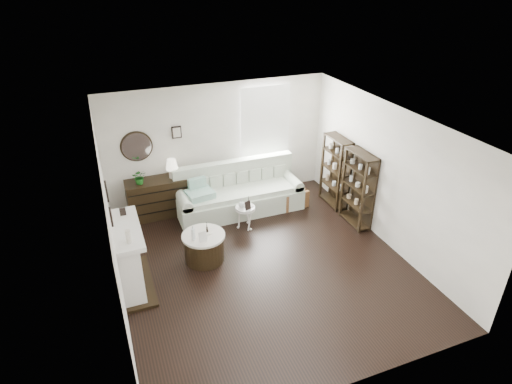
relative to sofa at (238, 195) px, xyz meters
name	(u,v)px	position (x,y,z in m)	size (l,w,h in m)	color
room	(250,130)	(0.51, 0.62, 1.24)	(5.50, 5.50, 5.50)	black
fireplace	(129,259)	(-2.54, -1.79, 0.19)	(0.50, 1.40, 1.84)	silver
shelf_unit_far	(335,171)	(2.11, -0.53, 0.45)	(0.30, 0.80, 1.60)	black
shelf_unit_near	(358,189)	(2.11, -1.43, 0.45)	(0.30, 0.80, 1.60)	black
sofa	(238,195)	(0.00, 0.00, 0.00)	(2.74, 0.95, 1.06)	#ABB7A3
quilt	(200,194)	(-0.90, -0.14, 0.27)	(0.55, 0.45, 0.14)	teal
suitcase	(296,200)	(1.20, -0.43, -0.15)	(0.60, 0.20, 0.40)	brown
dresser	(158,198)	(-1.71, 0.39, 0.07)	(1.27, 0.55, 0.85)	black
table_lamp	(172,168)	(-1.34, 0.39, 0.70)	(0.26, 0.26, 0.41)	white
potted_plant	(139,177)	(-2.02, 0.33, 0.65)	(0.29, 0.25, 0.32)	#164F16
drum_table	(204,247)	(-1.20, -1.54, -0.07)	(0.79, 0.79, 0.55)	black
pedestal_table	(245,209)	(-0.12, -0.78, 0.10)	(0.41, 0.41, 0.49)	silver
eiffel_drum	(207,228)	(-1.11, -1.48, 0.29)	(0.11, 0.11, 0.20)	black
bottle_drum	(193,233)	(-1.40, -1.62, 0.34)	(0.07, 0.07, 0.29)	silver
card_frame_drum	(203,237)	(-1.26, -1.73, 0.29)	(0.14, 0.01, 0.19)	silver
eiffel_ped	(248,201)	(-0.04, -0.76, 0.24)	(0.12, 0.12, 0.20)	black
flask_ped	(242,202)	(-0.19, -0.77, 0.26)	(0.12, 0.12, 0.23)	silver
card_frame_ped	(248,205)	(-0.10, -0.89, 0.23)	(0.14, 0.01, 0.18)	black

